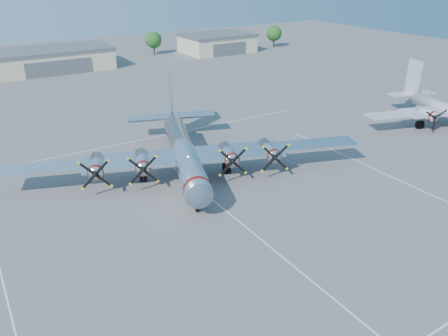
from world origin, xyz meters
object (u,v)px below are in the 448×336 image
hangar_center (52,59)px  twin_engine_east (438,124)px  hangar_east (217,43)px  main_bomber_b29 (184,171)px  tree_far_east (274,33)px  tree_east (153,40)px

hangar_center → twin_engine_east: size_ratio=1.01×
hangar_center → hangar_east: same height
hangar_east → main_bomber_b29: (-47.25, -70.13, -2.71)m
main_bomber_b29 → hangar_east: bearing=75.2°
hangar_center → tree_far_east: (68.00, -1.96, 1.51)m
hangar_center → tree_east: bearing=11.4°
tree_far_east → main_bomber_b29: bearing=-134.6°
tree_east → main_bomber_b29: tree_east is taller
tree_east → tree_far_east: same height
hangar_east → tree_far_east: (20.00, -1.96, 1.51)m
hangar_center → hangar_east: (48.00, 0.00, 0.00)m
hangar_center → main_bomber_b29: size_ratio=0.65×
tree_far_east → twin_engine_east: size_ratio=0.23×
hangar_east → hangar_center: bearing=-180.0°
tree_far_east → twin_engine_east: tree_far_east is taller
hangar_east → tree_east: tree_east is taller
tree_east → twin_engine_east: bearing=-79.6°
hangar_center → main_bomber_b29: 70.19m
tree_far_east → twin_engine_east: (-22.86, -74.14, -4.22)m
main_bomber_b29 → twin_engine_east: size_ratio=1.56×
tree_far_east → hangar_east: bearing=174.4°
tree_far_east → main_bomber_b29: (-67.25, -68.17, -4.22)m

